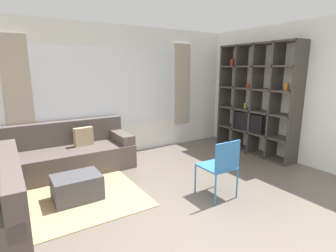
{
  "coord_description": "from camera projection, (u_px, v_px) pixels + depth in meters",
  "views": [
    {
      "loc": [
        -1.96,
        -1.98,
        1.82
      ],
      "look_at": [
        0.42,
        1.78,
        0.85
      ],
      "focal_mm": 28.0,
      "sensor_mm": 36.0,
      "label": 1
    }
  ],
  "objects": [
    {
      "name": "ground_plane",
      "position": [
        219.0,
        229.0,
        3.05
      ],
      "size": [
        16.0,
        16.0,
        0.0
      ],
      "primitive_type": "plane",
      "color": "#665B51"
    },
    {
      "name": "wall_back",
      "position": [
        113.0,
        92.0,
        5.45
      ],
      "size": [
        6.87,
        0.11,
        2.7
      ],
      "color": "white",
      "rests_on": "ground_plane"
    },
    {
      "name": "wall_right",
      "position": [
        269.0,
        91.0,
        5.59
      ],
      "size": [
        0.07,
        4.43,
        2.7
      ],
      "primitive_type": "cube",
      "color": "white",
      "rests_on": "ground_plane"
    },
    {
      "name": "area_rug",
      "position": [
        56.0,
        200.0,
        3.71
      ],
      "size": [
        2.32,
        1.83,
        0.01
      ],
      "primitive_type": "cube",
      "color": "tan",
      "rests_on": "ground_plane"
    },
    {
      "name": "shelving_unit",
      "position": [
        257.0,
        100.0,
        5.63
      ],
      "size": [
        0.4,
        1.89,
        2.34
      ],
      "color": "silver",
      "rests_on": "ground_plane"
    },
    {
      "name": "couch_main",
      "position": [
        71.0,
        154.0,
        4.74
      ],
      "size": [
        2.15,
        0.89,
        0.87
      ],
      "color": "#564C47",
      "rests_on": "ground_plane"
    },
    {
      "name": "ottoman",
      "position": [
        77.0,
        187.0,
        3.71
      ],
      "size": [
        0.65,
        0.48,
        0.36
      ],
      "color": "#47474C",
      "rests_on": "ground_plane"
    },
    {
      "name": "folding_chair",
      "position": [
        221.0,
        164.0,
        3.68
      ],
      "size": [
        0.44,
        0.46,
        0.86
      ],
      "rotation": [
        0.0,
        0.0,
        3.14
      ],
      "color": "#3375B7",
      "rests_on": "ground_plane"
    }
  ]
}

